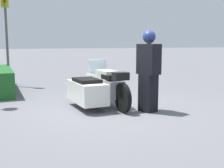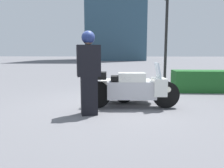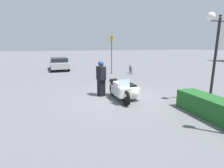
# 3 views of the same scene
# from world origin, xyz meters

# --- Properties ---
(ground_plane) EXTENTS (160.00, 160.00, 0.00)m
(ground_plane) POSITION_xyz_m (0.00, 0.00, 0.00)
(ground_plane) COLOR slate
(police_motorcycle) EXTENTS (2.46, 1.18, 1.17)m
(police_motorcycle) POSITION_xyz_m (0.61, 0.31, 0.47)
(police_motorcycle) COLOR black
(police_motorcycle) RESTS_ON ground
(officer_rider) EXTENTS (0.58, 0.44, 1.90)m
(officer_rider) POSITION_xyz_m (-0.41, -0.66, 1.00)
(officer_rider) COLOR black
(officer_rider) RESTS_ON ground
(traffic_light_near) EXTENTS (0.22, 0.28, 3.29)m
(traffic_light_near) POSITION_xyz_m (5.01, 2.19, 2.17)
(traffic_light_near) COLOR #4C4C4C
(traffic_light_near) RESTS_ON ground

